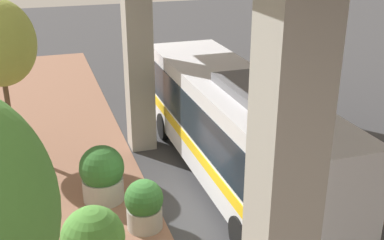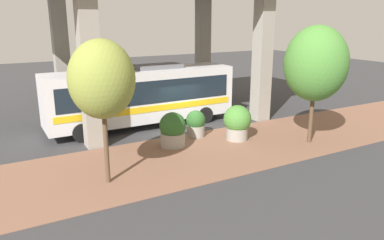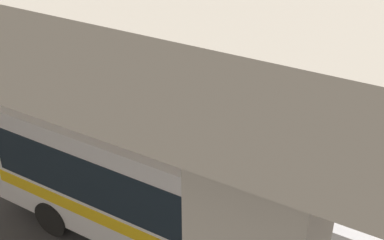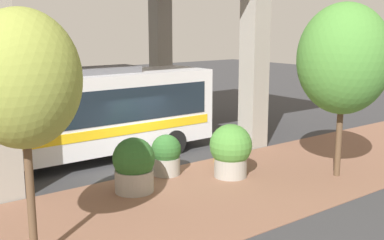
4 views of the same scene
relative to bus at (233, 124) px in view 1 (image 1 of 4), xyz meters
The scene contains 4 objects.
ground_plane 3.75m from the bus, 146.22° to the right, with size 80.00×80.00×0.00m, color #38383A.
bus is the anchor object (origin of this frame).
planter_front 4.23m from the bus, behind, with size 1.31×1.31×1.73m.
planter_middle 3.89m from the bus, 151.78° to the right, with size 1.04×1.04×1.43m.
Camera 1 is at (-2.83, -10.79, 7.62)m, focal length 45.00 mm.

